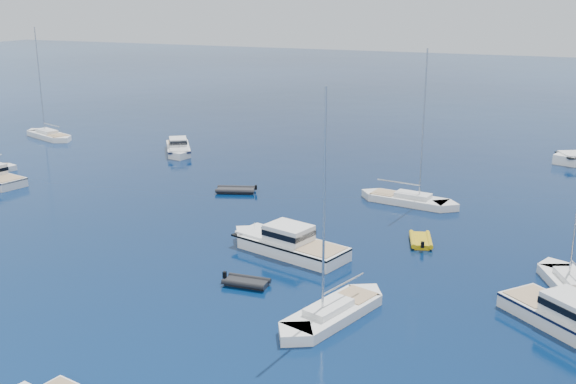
# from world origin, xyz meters

# --- Properties ---
(ground) EXTENTS (400.00, 400.00, 0.00)m
(ground) POSITION_xyz_m (0.00, 0.00, 0.00)
(ground) COLOR navy
(ground) RESTS_ON ground
(motor_cruiser_right) EXTENTS (9.60, 8.61, 2.60)m
(motor_cruiser_right) POSITION_xyz_m (19.01, 11.77, 0.00)
(motor_cruiser_right) COLOR silver
(motor_cruiser_right) RESTS_ON ground
(motor_cruiser_centre) EXTENTS (10.96, 5.83, 2.75)m
(motor_cruiser_centre) POSITION_xyz_m (-0.79, 16.65, 0.00)
(motor_cruiser_centre) COLOR white
(motor_cruiser_centre) RESTS_ON ground
(motor_cruiser_horizon) EXTENTS (7.19, 8.75, 2.30)m
(motor_cruiser_horizon) POSITION_xyz_m (-25.86, 41.72, 0.00)
(motor_cruiser_horizon) COLOR white
(motor_cruiser_horizon) RESTS_ON ground
(sailboat_fore) EXTENTS (5.24, 10.02, 14.27)m
(sailboat_fore) POSITION_xyz_m (5.96, 7.92, 0.00)
(sailboat_fore) COLOR white
(sailboat_fore) RESTS_ON ground
(sailboat_mid_r) EXTENTS (6.06, 9.64, 13.89)m
(sailboat_mid_r) POSITION_xyz_m (18.91, 17.48, 0.00)
(sailboat_mid_r) COLOR white
(sailboat_mid_r) RESTS_ON ground
(sailboat_centre) EXTENTS (10.11, 3.89, 14.48)m
(sailboat_centre) POSITION_xyz_m (4.53, 32.33, 0.00)
(sailboat_centre) COLOR silver
(sailboat_centre) RESTS_ON ground
(sailboat_far_l) EXTENTS (10.39, 5.97, 14.86)m
(sailboat_far_l) POSITION_xyz_m (-46.49, 42.56, 0.00)
(sailboat_far_l) COLOR white
(sailboat_far_l) RESTS_ON ground
(tender_yellow) EXTENTS (2.88, 3.94, 0.95)m
(tender_yellow) POSITION_xyz_m (7.86, 22.55, 0.00)
(tender_yellow) COLOR #BF9B0B
(tender_yellow) RESTS_ON ground
(tender_grey_near) EXTENTS (3.23, 1.97, 0.95)m
(tender_grey_near) POSITION_xyz_m (-0.81, 10.12, 0.00)
(tender_grey_near) COLOR black
(tender_grey_near) RESTS_ON ground
(tender_grey_far) EXTENTS (4.41, 3.31, 0.95)m
(tender_grey_far) POSITION_xyz_m (-11.67, 29.38, 0.00)
(tender_grey_far) COLOR black
(tender_grey_far) RESTS_ON ground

